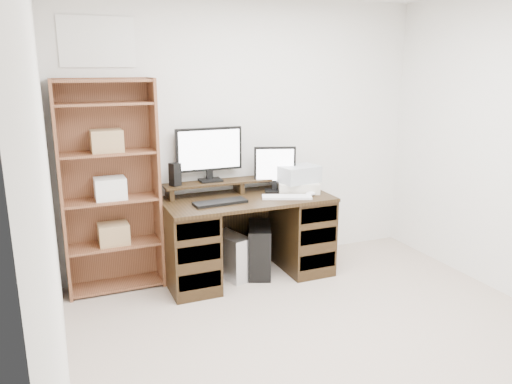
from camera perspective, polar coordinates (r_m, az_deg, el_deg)
room at (r=3.00m, az=13.08°, el=1.42°), size 3.54×4.04×2.54m
desk at (r=4.57m, az=-1.03°, el=-4.99°), size 1.50×0.70×0.75m
riser_shelf at (r=4.62m, az=-2.00°, el=1.11°), size 1.40×0.22×0.12m
monitor_wide at (r=4.54m, az=-5.38°, el=4.65°), size 0.61×0.16×0.49m
monitor_small at (r=4.63m, az=2.17°, el=2.84°), size 0.37×0.20×0.42m
speaker at (r=4.41m, az=-9.24°, el=1.99°), size 0.11×0.11×0.20m
keyboard_black at (r=4.26m, az=-4.12°, el=-1.20°), size 0.47×0.18×0.03m
keyboard_white at (r=4.44m, az=3.54°, el=-0.57°), size 0.46×0.28×0.02m
mouse at (r=4.54m, az=6.25°, el=-0.20°), size 0.10×0.07×0.04m
printer at (r=4.67m, az=4.87°, el=0.61°), size 0.45×0.39×0.09m
basket at (r=4.64m, az=4.90°, el=2.07°), size 0.39×0.30×0.15m
tower_silver at (r=4.61m, az=-2.85°, el=-7.30°), size 0.29×0.44×0.41m
tower_black at (r=4.67m, az=0.40°, el=-6.56°), size 0.36×0.51×0.47m
bookshelf at (r=4.36m, az=-16.37°, el=0.70°), size 0.80×0.30×1.80m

